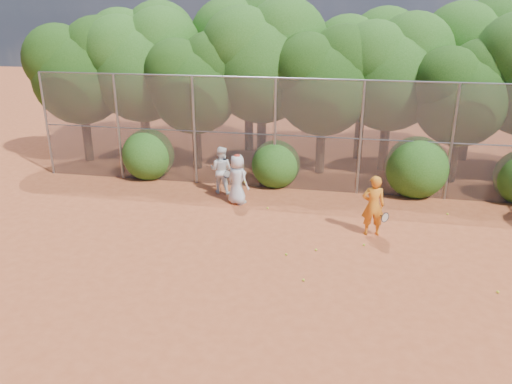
# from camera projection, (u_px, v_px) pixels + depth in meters

# --- Properties ---
(ground) EXTENTS (80.00, 80.00, 0.00)m
(ground) POSITION_uv_depth(u_px,v_px,m) (276.00, 268.00, 12.76)
(ground) COLOR #A74925
(ground) RESTS_ON ground
(fence_back) EXTENTS (20.05, 0.09, 4.03)m
(fence_back) POSITION_uv_depth(u_px,v_px,m) (300.00, 135.00, 17.59)
(fence_back) COLOR gray
(fence_back) RESTS_ON ground
(tree_0) EXTENTS (4.38, 3.81, 6.00)m
(tree_0) POSITION_uv_depth(u_px,v_px,m) (81.00, 68.00, 20.49)
(tree_0) COLOR black
(tree_0) RESTS_ON ground
(tree_1) EXTENTS (4.64, 4.03, 6.35)m
(tree_1) POSITION_uv_depth(u_px,v_px,m) (142.00, 62.00, 20.42)
(tree_1) COLOR black
(tree_1) RESTS_ON ground
(tree_2) EXTENTS (3.99, 3.47, 5.47)m
(tree_2) POSITION_uv_depth(u_px,v_px,m) (196.00, 80.00, 19.53)
(tree_2) COLOR black
(tree_2) RESTS_ON ground
(tree_3) EXTENTS (4.89, 4.26, 6.70)m
(tree_3) POSITION_uv_depth(u_px,v_px,m) (264.00, 58.00, 19.72)
(tree_3) COLOR black
(tree_3) RESTS_ON ground
(tree_4) EXTENTS (4.19, 3.64, 5.73)m
(tree_4) POSITION_uv_depth(u_px,v_px,m) (325.00, 78.00, 18.93)
(tree_4) COLOR black
(tree_4) RESTS_ON ground
(tree_5) EXTENTS (4.51, 3.92, 6.17)m
(tree_5) POSITION_uv_depth(u_px,v_px,m) (392.00, 69.00, 19.12)
(tree_5) COLOR black
(tree_5) RESTS_ON ground
(tree_6) EXTENTS (3.86, 3.36, 5.29)m
(tree_6) POSITION_uv_depth(u_px,v_px,m) (464.00, 90.00, 17.95)
(tree_6) COLOR black
(tree_6) RESTS_ON ground
(tree_9) EXTENTS (4.83, 4.20, 6.62)m
(tree_9) POSITION_uv_depth(u_px,v_px,m) (142.00, 53.00, 22.66)
(tree_9) COLOR black
(tree_9) RESTS_ON ground
(tree_10) EXTENTS (5.15, 4.48, 7.06)m
(tree_10) POSITION_uv_depth(u_px,v_px,m) (250.00, 47.00, 21.85)
(tree_10) COLOR black
(tree_10) RESTS_ON ground
(tree_11) EXTENTS (4.64, 4.03, 6.35)m
(tree_11) POSITION_uv_depth(u_px,v_px,m) (366.00, 61.00, 20.73)
(tree_11) COLOR black
(tree_11) RESTS_ON ground
(tree_12) EXTENTS (5.02, 4.37, 6.88)m
(tree_12) POSITION_uv_depth(u_px,v_px,m) (479.00, 53.00, 20.36)
(tree_12) COLOR black
(tree_12) RESTS_ON ground
(bush_0) EXTENTS (2.00, 2.00, 2.00)m
(bush_0) POSITION_uv_depth(u_px,v_px,m) (148.00, 152.00, 19.29)
(bush_0) COLOR #214F13
(bush_0) RESTS_ON ground
(bush_1) EXTENTS (1.80, 1.80, 1.80)m
(bush_1) POSITION_uv_depth(u_px,v_px,m) (276.00, 162.00, 18.43)
(bush_1) COLOR #214F13
(bush_1) RESTS_ON ground
(bush_2) EXTENTS (2.20, 2.20, 2.20)m
(bush_2) POSITION_uv_depth(u_px,v_px,m) (417.00, 165.00, 17.46)
(bush_2) COLOR #214F13
(bush_2) RESTS_ON ground
(player_yellow) EXTENTS (0.83, 0.58, 1.81)m
(player_yellow) POSITION_uv_depth(u_px,v_px,m) (373.00, 206.00, 14.36)
(player_yellow) COLOR orange
(player_yellow) RESTS_ON ground
(player_teen) EXTENTS (0.99, 0.88, 1.73)m
(player_teen) POSITION_uv_depth(u_px,v_px,m) (237.00, 179.00, 16.70)
(player_teen) COLOR silver
(player_teen) RESTS_ON ground
(player_white) EXTENTS (0.93, 0.81, 1.70)m
(player_white) POSITION_uv_depth(u_px,v_px,m) (221.00, 170.00, 17.71)
(player_white) COLOR white
(player_white) RESTS_ON ground
(ball_0) EXTENTS (0.07, 0.07, 0.07)m
(ball_0) POSITION_uv_depth(u_px,v_px,m) (316.00, 250.00, 13.65)
(ball_0) COLOR #C5D426
(ball_0) RESTS_ON ground
(ball_1) EXTENTS (0.07, 0.07, 0.07)m
(ball_1) POSITION_uv_depth(u_px,v_px,m) (364.00, 245.00, 13.94)
(ball_1) COLOR #C5D426
(ball_1) RESTS_ON ground
(ball_2) EXTENTS (0.07, 0.07, 0.07)m
(ball_2) POSITION_uv_depth(u_px,v_px,m) (303.00, 280.00, 12.14)
(ball_2) COLOR #C5D426
(ball_2) RESTS_ON ground
(ball_3) EXTENTS (0.07, 0.07, 0.07)m
(ball_3) POSITION_uv_depth(u_px,v_px,m) (498.00, 292.00, 11.63)
(ball_3) COLOR #C5D426
(ball_3) RESTS_ON ground
(ball_4) EXTENTS (0.07, 0.07, 0.07)m
(ball_4) POSITION_uv_depth(u_px,v_px,m) (286.00, 254.00, 13.40)
(ball_4) COLOR #C5D426
(ball_4) RESTS_ON ground
(ball_5) EXTENTS (0.07, 0.07, 0.07)m
(ball_5) POSITION_uv_depth(u_px,v_px,m) (447.00, 214.00, 16.02)
(ball_5) COLOR #C5D426
(ball_5) RESTS_ON ground
(ball_6) EXTENTS (0.07, 0.07, 0.07)m
(ball_6) POSITION_uv_depth(u_px,v_px,m) (268.00, 208.00, 16.50)
(ball_6) COLOR #C5D426
(ball_6) RESTS_ON ground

